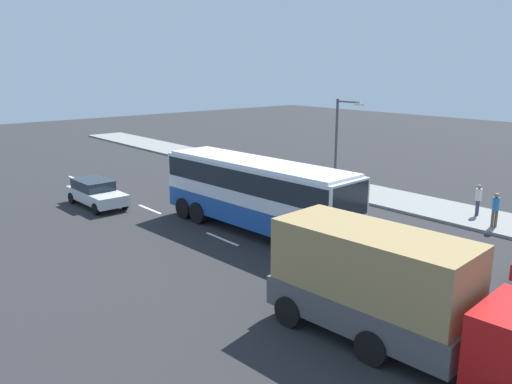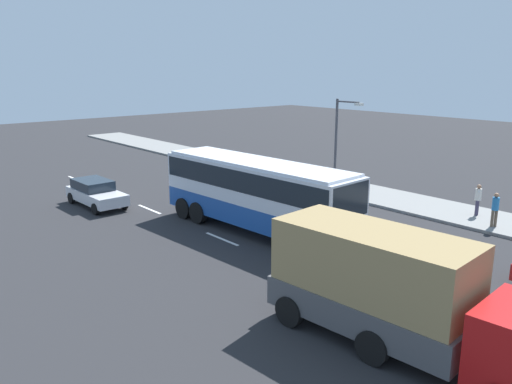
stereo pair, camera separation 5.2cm
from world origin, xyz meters
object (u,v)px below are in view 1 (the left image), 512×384
(pedestrian_near_curb, at_px, (496,207))
(coach_bus, at_px, (256,188))
(cargo_truck, at_px, (394,290))
(car_silver_hatch, at_px, (96,192))
(car_white_minivan, at_px, (219,177))
(street_lamp, at_px, (339,138))
(pedestrian_at_crossing, at_px, (478,198))

(pedestrian_near_curb, bearing_deg, coach_bus, 99.31)
(cargo_truck, relative_size, car_silver_hatch, 1.82)
(car_silver_hatch, height_order, car_white_minivan, car_silver_hatch)
(pedestrian_near_curb, bearing_deg, car_silver_hatch, 85.85)
(car_white_minivan, distance_m, pedestrian_near_curb, 16.46)
(car_silver_hatch, relative_size, pedestrian_near_curb, 2.66)
(pedestrian_near_curb, bearing_deg, street_lamp, 49.56)
(street_lamp, bearing_deg, car_silver_hatch, -119.37)
(cargo_truck, height_order, car_white_minivan, cargo_truck)
(street_lamp, bearing_deg, coach_bus, -74.62)
(pedestrian_at_crossing, bearing_deg, coach_bus, 51.60)
(car_silver_hatch, relative_size, pedestrian_at_crossing, 2.72)
(cargo_truck, bearing_deg, pedestrian_near_curb, 99.10)
(pedestrian_near_curb, distance_m, street_lamp, 10.06)
(car_white_minivan, bearing_deg, car_silver_hatch, -104.00)
(pedestrian_at_crossing, height_order, street_lamp, street_lamp)
(cargo_truck, distance_m, street_lamp, 18.13)
(coach_bus, relative_size, car_silver_hatch, 2.43)
(cargo_truck, bearing_deg, pedestrian_at_crossing, 103.54)
(coach_bus, bearing_deg, cargo_truck, -23.43)
(coach_bus, xyz_separation_m, car_white_minivan, (-8.34, 3.97, -1.39))
(coach_bus, bearing_deg, pedestrian_near_curb, 47.85)
(coach_bus, distance_m, pedestrian_near_curb, 11.62)
(coach_bus, distance_m, cargo_truck, 11.10)
(coach_bus, relative_size, pedestrian_at_crossing, 6.62)
(car_silver_hatch, bearing_deg, street_lamp, 59.60)
(car_silver_hatch, height_order, street_lamp, street_lamp)
(street_lamp, bearing_deg, car_white_minivan, -140.79)
(car_white_minivan, relative_size, pedestrian_near_curb, 2.90)
(car_white_minivan, distance_m, street_lamp, 8.12)
(pedestrian_at_crossing, bearing_deg, pedestrian_near_curb, 130.76)
(pedestrian_at_crossing, xyz_separation_m, street_lamp, (-8.28, -1.42, 2.42))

